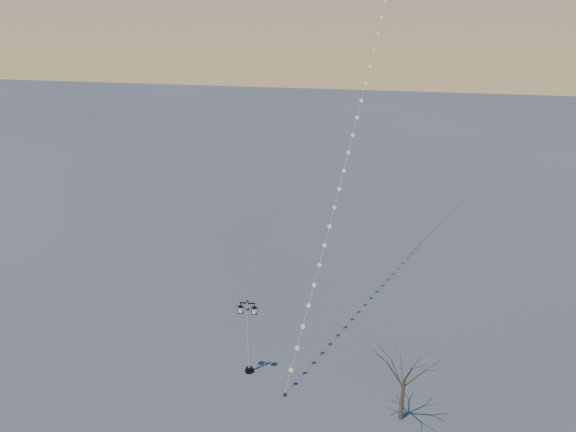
% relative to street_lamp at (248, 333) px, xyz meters
% --- Properties ---
extents(ground, '(300.00, 300.00, 0.00)m').
position_rel_street_lamp_xyz_m(ground, '(1.61, -3.16, -2.74)').
color(ground, '#474848').
rests_on(ground, ground).
extents(street_lamp, '(1.25, 0.55, 4.96)m').
position_rel_street_lamp_xyz_m(street_lamp, '(0.00, 0.00, 0.00)').
color(street_lamp, black).
rests_on(street_lamp, ground).
extents(bare_tree, '(2.75, 2.75, 4.57)m').
position_rel_street_lamp_xyz_m(bare_tree, '(9.24, -1.89, 0.43)').
color(bare_tree, brown).
rests_on(bare_tree, ground).
extents(kite_train, '(5.29, 33.05, 38.61)m').
position_rel_street_lamp_xyz_m(kite_train, '(5.02, 14.59, 16.45)').
color(kite_train, black).
rests_on(kite_train, ground).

